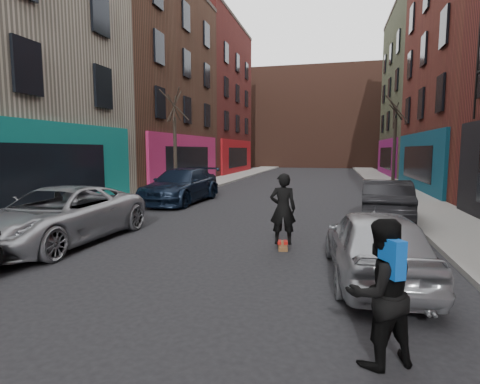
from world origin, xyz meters
The scene contains 13 objects.
sidewalk_left centered at (-6.25, 30.00, 0.07)m, with size 2.50×84.00×0.13m, color gray.
sidewalk_right centered at (6.25, 30.00, 0.07)m, with size 2.50×84.00×0.13m, color gray.
buildings_left centered at (-13.50, 16.00, 8.25)m, with size 12.00×56.00×16.50m, color #551918.
building_far centered at (0.00, 56.00, 7.00)m, with size 40.00×10.00×14.00m, color #47281E.
tree_left_far centered at (-6.20, 18.00, 3.38)m, with size 2.00×2.00×6.50m, color black, non-canonical shape.
tree_right_far centered at (6.20, 24.00, 3.53)m, with size 2.00×2.00×6.80m, color black, non-canonical shape.
parked_left_far centered at (-4.60, 6.73, 0.75)m, with size 2.48×5.37×1.49m, color #989AA1.
parked_left_end centered at (-4.52, 14.78, 0.80)m, with size 2.25×5.52×1.60m, color black.
parked_right_far centered at (3.26, 5.76, 0.70)m, with size 1.65×4.11×1.40m, color #9A9DA3.
parked_right_end centered at (4.24, 12.10, 0.73)m, with size 1.54×4.42×1.46m, color black.
skateboard centered at (1.25, 7.66, 0.05)m, with size 0.22×0.80×0.10m, color brown.
skateboarder centered at (1.25, 7.66, 1.00)m, with size 0.66×0.43×1.80m, color black.
pedestrian centered at (3.00, 2.74, 0.87)m, with size 1.05×0.98×1.72m.
Camera 1 is at (2.45, -1.62, 2.48)m, focal length 28.00 mm.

